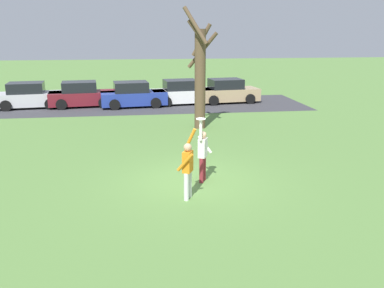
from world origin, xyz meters
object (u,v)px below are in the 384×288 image
Objects in this scene: parked_car_tan at (227,92)px; bare_tree_tall at (200,74)px; parked_car_white at (182,93)px; frisbee_disc at (201,119)px; person_catcher at (203,152)px; parked_car_blue at (133,95)px; parked_car_silver at (29,96)px; parked_car_maroon at (82,95)px; person_defender at (188,166)px.

parked_car_tan is 0.74× the size of bare_tree_tall.
parked_car_tan is at bearing 67.48° from bare_tree_tall.
frisbee_disc is at bearing -100.76° from parked_car_white.
person_catcher is 14.00m from parked_car_blue.
bare_tree_tall reaches higher than parked_car_silver.
bare_tree_tall is (6.58, -6.91, 1.96)m from parked_car_maroon.
parked_car_maroon is (-4.90, 15.65, -0.25)m from person_defender.
parked_car_silver and parked_car_maroon have the same top height.
person_catcher is 0.49× the size of parked_car_tan.
parked_car_white is (1.57, 15.75, -0.25)m from person_defender.
parked_car_tan is (4.10, 14.78, -1.37)m from frisbee_disc.
parked_car_white is at bearing 4.17° from parked_car_blue.
parked_car_silver is at bearing 174.02° from parked_car_white.
frisbee_disc reaches higher than parked_car_maroon.
parked_car_silver and parked_car_blue have the same top height.
parked_car_white is (6.47, 0.10, 0.00)m from parked_car_maroon.
person_catcher is 1.02× the size of person_defender.
parked_car_silver is 1.00× the size of parked_car_blue.
person_defender reaches higher than parked_car_white.
parked_car_white is (0.93, 14.43, -0.25)m from person_catcher.
person_defender is 0.48× the size of parked_car_tan.
parked_car_blue is 0.74× the size of bare_tree_tall.
parked_car_silver and parked_car_tan have the same top height.
parked_car_tan is at bearing -5.28° from parked_car_maroon.
parked_car_white and parked_car_tan have the same top height.
parked_car_silver is at bearing 168.92° from parked_car_blue.
parked_car_silver is 9.71m from parked_car_white.
person_defender is 0.48× the size of parked_car_silver.
parked_car_maroon and parked_car_blue have the same top height.
person_catcher is 14.46m from parked_car_white.
bare_tree_tall reaches higher than parked_car_maroon.
bare_tree_tall is at bearing -53.13° from parked_car_maroon.
bare_tree_tall reaches higher than parked_car_tan.
parked_car_tan is (4.64, 15.89, -0.25)m from person_defender.
parked_car_silver is 3.24m from parked_car_maroon.
person_defender is 16.56m from parked_car_tan.
frisbee_disc is 0.07× the size of parked_car_silver.
person_defender is (-0.64, -1.32, -0.00)m from person_catcher.
parked_car_blue is at bearing -179.83° from parked_car_tan.
person_catcher is 15.12m from parked_car_tan.
bare_tree_tall reaches higher than person_defender.
bare_tree_tall reaches higher than parked_car_white.
parked_car_tan is (12.78, 0.27, 0.00)m from parked_car_silver.
parked_car_maroon is 6.47m from parked_car_white.
parked_car_tan is at bearing -5.53° from parked_car_silver.
parked_car_silver is 12.78m from parked_car_tan.
parked_car_blue is at bearing 98.88° from frisbee_disc.
person_defender is at bearing -90.51° from parked_car_blue.
person_catcher reaches higher than parked_car_blue.
parked_car_maroon is (-5.54, 14.33, -0.25)m from person_catcher.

